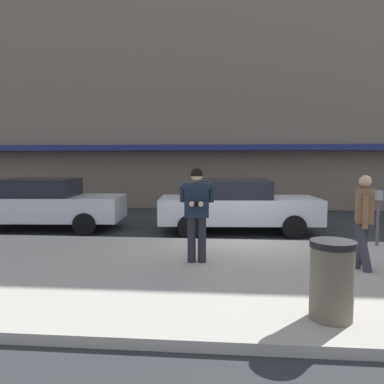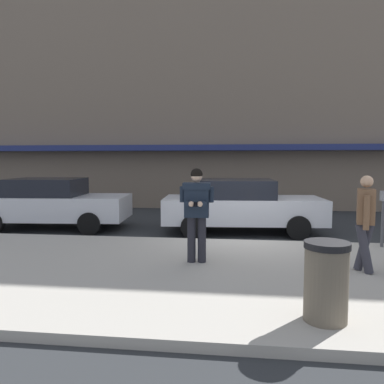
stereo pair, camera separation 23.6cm
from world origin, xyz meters
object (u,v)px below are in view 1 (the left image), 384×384
(parked_sedan_near, at_px, (45,204))
(parking_meter, at_px, (378,210))
(man_texting_on_phone, at_px, (197,205))
(parked_sedan_mid, at_px, (237,205))
(trash_bin, at_px, (332,280))
(pedestrian_dark_coat, at_px, (364,216))

(parked_sedan_near, height_order, parking_meter, parked_sedan_near)
(man_texting_on_phone, relative_size, parking_meter, 1.42)
(parked_sedan_mid, xyz_separation_m, parking_meter, (3.14, -2.01, 0.18))
(man_texting_on_phone, distance_m, trash_bin, 3.10)
(parked_sedan_near, relative_size, pedestrian_dark_coat, 2.72)
(man_texting_on_phone, height_order, trash_bin, man_texting_on_phone)
(pedestrian_dark_coat, bearing_deg, man_texting_on_phone, 175.15)
(man_texting_on_phone, height_order, parking_meter, man_texting_on_phone)
(parked_sedan_mid, xyz_separation_m, pedestrian_dark_coat, (2.10, -4.02, 0.32))
(parking_meter, distance_m, trash_bin, 4.72)
(man_texting_on_phone, distance_m, parking_meter, 4.40)
(pedestrian_dark_coat, bearing_deg, trash_bin, -117.69)
(man_texting_on_phone, bearing_deg, trash_bin, -52.59)
(parking_meter, bearing_deg, pedestrian_dark_coat, -117.22)
(parked_sedan_near, xyz_separation_m, parked_sedan_mid, (5.73, 0.09, 0.00))
(pedestrian_dark_coat, relative_size, parking_meter, 1.34)
(man_texting_on_phone, xyz_separation_m, trash_bin, (1.85, -2.42, -0.62))
(parked_sedan_near, xyz_separation_m, parking_meter, (8.86, -1.92, 0.18))
(pedestrian_dark_coat, bearing_deg, parked_sedan_near, 153.33)
(parked_sedan_near, bearing_deg, parked_sedan_mid, 0.90)
(man_texting_on_phone, relative_size, trash_bin, 1.84)
(pedestrian_dark_coat, height_order, parking_meter, pedestrian_dark_coat)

